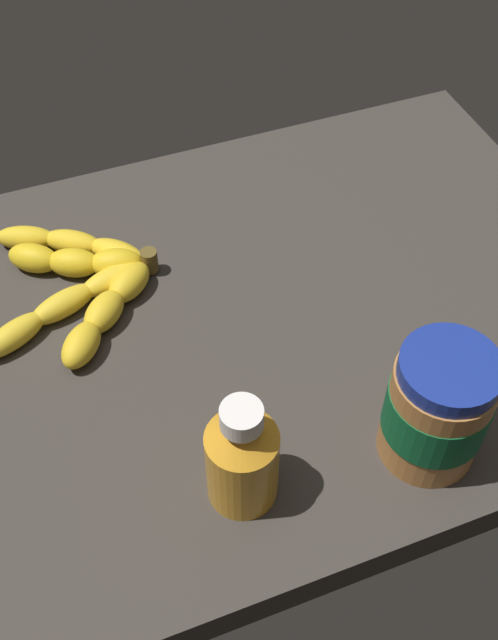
% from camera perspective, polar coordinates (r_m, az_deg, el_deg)
% --- Properties ---
extents(ground_plane, '(0.95, 0.62, 0.05)m').
position_cam_1_polar(ground_plane, '(0.89, -2.21, -1.18)').
color(ground_plane, '#38332D').
extents(banana_bunch, '(0.22, 0.25, 0.04)m').
position_cam_1_polar(banana_bunch, '(0.92, -12.43, 2.86)').
color(banana_bunch, yellow).
rests_on(banana_bunch, ground_plane).
extents(peanut_butter_jar, '(0.10, 0.10, 0.14)m').
position_cam_1_polar(peanut_butter_jar, '(0.74, 13.80, -6.38)').
color(peanut_butter_jar, '#B27238').
rests_on(peanut_butter_jar, ground_plane).
extents(honey_bottle, '(0.07, 0.07, 0.14)m').
position_cam_1_polar(honey_bottle, '(0.70, -0.52, -10.10)').
color(honey_bottle, orange).
rests_on(honey_bottle, ground_plane).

